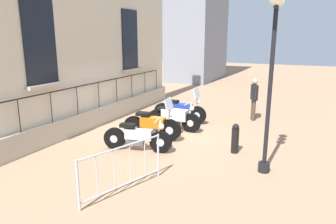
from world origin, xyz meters
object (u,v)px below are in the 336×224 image
lamppost (272,57)px  bollard (235,138)px  pedestrian_standing (254,97)px  crowd_barrier (123,167)px  motorcycle_silver (138,138)px  motorcycle_blue (180,110)px  motorcycle_orange (152,125)px  motorcycle_white (174,118)px

lamppost → bollard: (-0.97, 0.98, -2.39)m
pedestrian_standing → bollard: bearing=-86.9°
crowd_barrier → bollard: 3.71m
pedestrian_standing → motorcycle_silver: bearing=-115.9°
motorcycle_blue → crowd_barrier: (1.12, -5.73, 0.11)m
motorcycle_orange → bollard: 2.74m
motorcycle_white → crowd_barrier: crowd_barrier is taller
motorcycle_white → lamppost: lamppost is taller
motorcycle_orange → bollard: size_ratio=2.29×
motorcycle_blue → pedestrian_standing: pedestrian_standing is taller
bollard → motorcycle_blue: bearing=138.9°
motorcycle_orange → motorcycle_blue: size_ratio=0.92×
motorcycle_orange → motorcycle_blue: bearing=90.0°
bollard → pedestrian_standing: bearing=93.1°
motorcycle_silver → pedestrian_standing: 5.52m
motorcycle_silver → lamppost: size_ratio=0.49×
motorcycle_blue → lamppost: 5.54m
motorcycle_orange → motorcycle_blue: (-0.00, 2.30, -0.01)m
motorcycle_orange → lamppost: bearing=-16.2°
motorcycle_silver → lamppost: 4.32m
motorcycle_white → motorcycle_blue: motorcycle_blue is taller
motorcycle_white → motorcycle_orange: bearing=-99.0°
motorcycle_white → motorcycle_blue: 1.07m
lamppost → pedestrian_standing: size_ratio=2.51×
motorcycle_silver → crowd_barrier: 2.49m
motorcycle_white → lamppost: size_ratio=0.48×
motorcycle_blue → crowd_barrier: motorcycle_blue is taller
lamppost → motorcycle_white: bearing=146.4°
crowd_barrier → pedestrian_standing: bearing=79.0°
motorcycle_white → crowd_barrier: bearing=-78.9°
motorcycle_orange → bollard: (2.73, -0.09, -0.03)m
motorcycle_orange → crowd_barrier: 3.61m
motorcycle_white → lamppost: 4.84m
motorcycle_silver → pedestrian_standing: size_ratio=1.22×
lamppost → pedestrian_standing: 5.35m
lamppost → bollard: lamppost is taller
motorcycle_blue → lamppost: size_ratio=0.51×
motorcycle_silver → motorcycle_white: size_ratio=1.01×
crowd_barrier → pedestrian_standing: 7.37m
motorcycle_orange → pedestrian_standing: size_ratio=1.18×
motorcycle_orange → crowd_barrier: motorcycle_orange is taller
motorcycle_orange → crowd_barrier: size_ratio=0.95×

